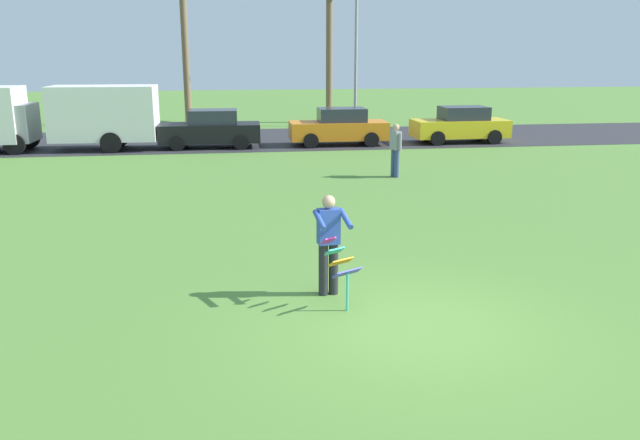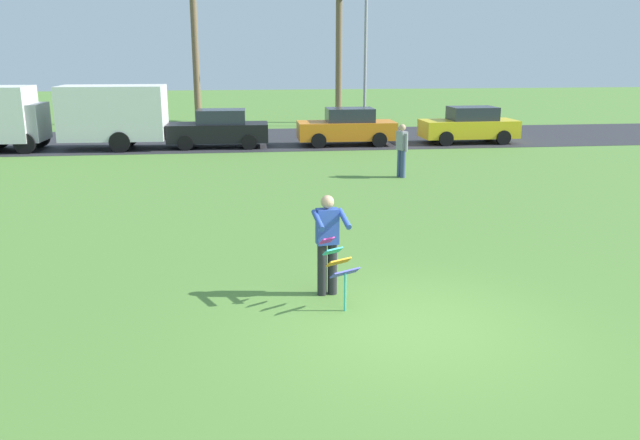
% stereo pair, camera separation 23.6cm
% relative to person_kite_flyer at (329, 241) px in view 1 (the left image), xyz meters
% --- Properties ---
extents(ground_plane, '(120.00, 120.00, 0.00)m').
position_rel_person_kite_flyer_xyz_m(ground_plane, '(1.10, -1.46, -0.95)').
color(ground_plane, '#568438').
extents(road_strip, '(120.00, 8.00, 0.01)m').
position_rel_person_kite_flyer_xyz_m(road_strip, '(1.10, 20.08, -0.95)').
color(road_strip, '#2D2D33').
rests_on(road_strip, ground).
extents(person_kite_flyer, '(0.60, 0.70, 1.73)m').
position_rel_person_kite_flyer_xyz_m(person_kite_flyer, '(0.00, 0.00, 0.00)').
color(person_kite_flyer, '#26262B').
rests_on(person_kite_flyer, ground).
extents(kite_held, '(0.63, 0.73, 1.11)m').
position_rel_person_kite_flyer_xyz_m(kite_held, '(0.10, -0.60, -0.21)').
color(kite_held, '#D83399').
rests_on(kite_held, ground).
extents(parked_truck_grey_van, '(6.74, 2.23, 2.62)m').
position_rel_person_kite_flyer_xyz_m(parked_truck_grey_van, '(-7.38, 17.68, 0.46)').
color(parked_truck_grey_van, gray).
rests_on(parked_truck_grey_van, ground).
extents(parked_car_black, '(4.24, 1.91, 1.60)m').
position_rel_person_kite_flyer_xyz_m(parked_car_black, '(-2.28, 17.68, -0.18)').
color(parked_car_black, black).
rests_on(parked_car_black, ground).
extents(parked_car_orange, '(4.21, 1.86, 1.60)m').
position_rel_person_kite_flyer_xyz_m(parked_car_orange, '(3.23, 17.68, -0.18)').
color(parked_car_orange, orange).
rests_on(parked_car_orange, ground).
extents(parked_car_yellow, '(4.24, 1.90, 1.60)m').
position_rel_person_kite_flyer_xyz_m(parked_car_yellow, '(8.73, 17.68, -0.18)').
color(parked_car_yellow, yellow).
rests_on(parked_car_yellow, ground).
extents(streetlight_pole, '(0.24, 1.65, 7.00)m').
position_rel_person_kite_flyer_xyz_m(streetlight_pole, '(5.35, 24.92, 3.05)').
color(streetlight_pole, '#9E9EA3').
rests_on(streetlight_pole, ground).
extents(person_walker_near, '(0.34, 0.54, 1.73)m').
position_rel_person_kite_flyer_xyz_m(person_walker_near, '(3.79, 10.17, -0.02)').
color(person_walker_near, '#384772').
rests_on(person_walker_near, ground).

